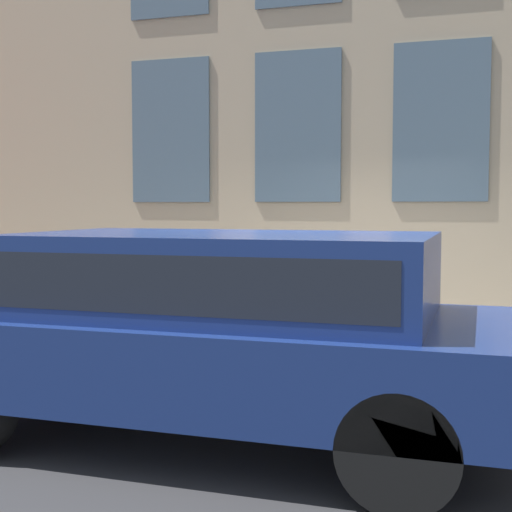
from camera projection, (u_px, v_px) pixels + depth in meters
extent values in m
plane|color=#2D2D30|center=(325.00, 398.00, 6.91)|extent=(80.00, 80.00, 0.00)
cube|color=gray|center=(348.00, 364.00, 8.04)|extent=(2.40, 60.00, 0.14)
cube|color=#4C6070|center=(441.00, 122.00, 8.69)|extent=(0.03, 1.15, 1.95)
cube|color=#4C6070|center=(297.00, 127.00, 9.24)|extent=(0.03, 1.15, 1.95)
cube|color=#4C6070|center=(170.00, 131.00, 9.79)|extent=(0.03, 1.15, 1.95)
cylinder|color=gold|center=(282.00, 365.00, 7.58)|extent=(0.27, 0.27, 0.04)
cylinder|color=gold|center=(282.00, 338.00, 7.56)|extent=(0.20, 0.20, 0.63)
sphere|color=#A4891E|center=(282.00, 309.00, 7.54)|extent=(0.21, 0.21, 0.21)
cylinder|color=black|center=(282.00, 303.00, 7.53)|extent=(0.07, 0.07, 0.08)
cylinder|color=gold|center=(296.00, 332.00, 7.51)|extent=(0.09, 0.10, 0.09)
cylinder|color=gold|center=(269.00, 330.00, 7.60)|extent=(0.09, 0.10, 0.09)
cylinder|color=#232328|center=(229.00, 332.00, 7.94)|extent=(0.09, 0.09, 0.63)
cylinder|color=#232328|center=(233.00, 330.00, 8.06)|extent=(0.09, 0.09, 0.63)
cube|color=red|center=(231.00, 282.00, 7.96)|extent=(0.17, 0.12, 0.47)
cylinder|color=red|center=(227.00, 282.00, 7.84)|extent=(0.07, 0.07, 0.45)
cylinder|color=red|center=(235.00, 280.00, 8.07)|extent=(0.07, 0.07, 0.45)
sphere|color=tan|center=(231.00, 251.00, 7.94)|extent=(0.21, 0.21, 0.21)
cylinder|color=black|center=(96.00, 356.00, 7.01)|extent=(0.24, 0.76, 0.76)
cylinder|color=black|center=(399.00, 451.00, 4.30)|extent=(0.24, 0.76, 0.76)
cylinder|color=black|center=(423.00, 380.00, 6.05)|extent=(0.24, 0.76, 0.76)
cube|color=navy|center=(211.00, 352.00, 5.63)|extent=(2.09, 5.09, 0.64)
cube|color=navy|center=(225.00, 273.00, 5.55)|extent=(1.84, 3.16, 0.62)
cube|color=#1E232D|center=(225.00, 273.00, 5.55)|extent=(1.85, 2.90, 0.40)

